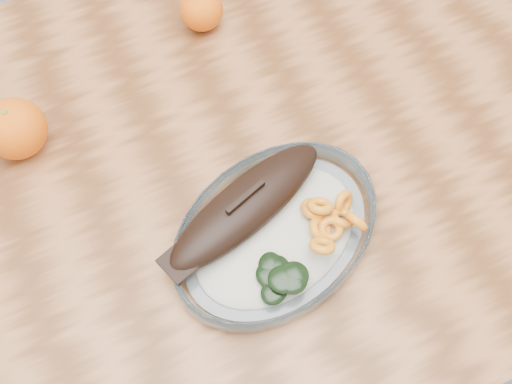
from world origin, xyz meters
TOP-DOWN VIEW (x-y plane):
  - ground at (0.00, 0.00)m, footprint 3.00×3.00m
  - dining_table at (0.00, 0.00)m, footprint 1.20×0.80m
  - plated_meal at (0.09, -0.13)m, footprint 0.65×0.65m
  - orange_left at (-0.16, 0.14)m, footprint 0.08×0.08m
  - orange_right at (0.14, 0.23)m, footprint 0.06×0.06m

SIDE VIEW (x-z plane):
  - ground at x=0.00m, z-range 0.00..0.00m
  - dining_table at x=0.00m, z-range 0.28..1.03m
  - plated_meal at x=0.09m, z-range 0.73..0.81m
  - orange_right at x=0.14m, z-range 0.75..0.81m
  - orange_left at x=-0.16m, z-range 0.75..0.83m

